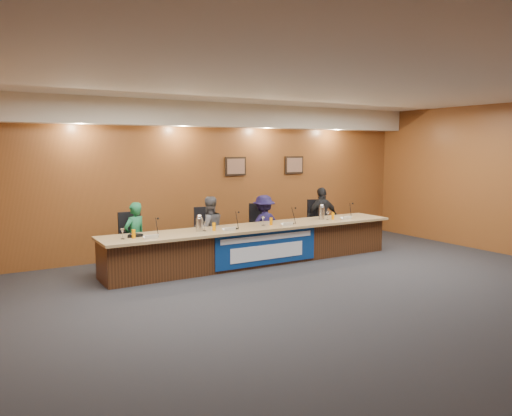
{
  "coord_description": "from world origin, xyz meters",
  "views": [
    {
      "loc": [
        -4.94,
        -5.88,
        2.27
      ],
      "look_at": [
        0.2,
        2.74,
        1.05
      ],
      "focal_mm": 35.0,
      "sensor_mm": 36.0,
      "label": 1
    }
  ],
  "objects_px": {
    "dais_body": "(256,246)",
    "carafe_right": "(322,213)",
    "banner": "(267,248)",
    "office_chair_c": "(261,232)",
    "panelist_c": "(264,225)",
    "office_chair_b": "(207,237)",
    "panelist_a": "(135,237)",
    "office_chair_a": "(134,245)",
    "office_chair_d": "(319,226)",
    "speakerphone": "(134,235)",
    "panelist_b": "(209,229)",
    "panelist_d": "(322,218)",
    "carafe_left": "(199,225)"
  },
  "relations": [
    {
      "from": "panelist_b",
      "to": "panelist_c",
      "type": "xyz_separation_m",
      "value": [
        1.27,
        0.0,
        -0.02
      ]
    },
    {
      "from": "carafe_right",
      "to": "panelist_c",
      "type": "bearing_deg",
      "value": 152.93
    },
    {
      "from": "office_chair_b",
      "to": "office_chair_d",
      "type": "height_order",
      "value": "same"
    },
    {
      "from": "panelist_d",
      "to": "panelist_a",
      "type": "bearing_deg",
      "value": 7.05
    },
    {
      "from": "panelist_d",
      "to": "office_chair_a",
      "type": "bearing_deg",
      "value": 5.72
    },
    {
      "from": "banner",
      "to": "office_chair_d",
      "type": "bearing_deg",
      "value": 27.37
    },
    {
      "from": "banner",
      "to": "office_chair_c",
      "type": "height_order",
      "value": "banner"
    },
    {
      "from": "office_chair_c",
      "to": "office_chair_a",
      "type": "bearing_deg",
      "value": -165.22
    },
    {
      "from": "panelist_c",
      "to": "office_chair_b",
      "type": "distance_m",
      "value": 1.29
    },
    {
      "from": "carafe_left",
      "to": "panelist_c",
      "type": "bearing_deg",
      "value": 19.1
    },
    {
      "from": "panelist_b",
      "to": "panelist_d",
      "type": "bearing_deg",
      "value": -176.74
    },
    {
      "from": "dais_body",
      "to": "office_chair_c",
      "type": "relative_size",
      "value": 12.5
    },
    {
      "from": "panelist_d",
      "to": "panelist_b",
      "type": "bearing_deg",
      "value": 7.05
    },
    {
      "from": "carafe_right",
      "to": "dais_body",
      "type": "bearing_deg",
      "value": -179.93
    },
    {
      "from": "dais_body",
      "to": "banner",
      "type": "xyz_separation_m",
      "value": [
        0.0,
        -0.41,
        0.03
      ]
    },
    {
      "from": "banner",
      "to": "office_chair_c",
      "type": "xyz_separation_m",
      "value": [
        0.53,
        1.08,
        0.1
      ]
    },
    {
      "from": "panelist_b",
      "to": "office_chair_a",
      "type": "relative_size",
      "value": 2.74
    },
    {
      "from": "office_chair_b",
      "to": "carafe_right",
      "type": "bearing_deg",
      "value": -4.89
    },
    {
      "from": "carafe_left",
      "to": "dais_body",
      "type": "bearing_deg",
      "value": 2.21
    },
    {
      "from": "office_chair_a",
      "to": "carafe_right",
      "type": "height_order",
      "value": "carafe_right"
    },
    {
      "from": "office_chair_b",
      "to": "panelist_a",
      "type": "bearing_deg",
      "value": -165.52
    },
    {
      "from": "office_chair_a",
      "to": "carafe_left",
      "type": "xyz_separation_m",
      "value": [
        1.01,
        -0.71,
        0.39
      ]
    },
    {
      "from": "panelist_c",
      "to": "dais_body",
      "type": "bearing_deg",
      "value": 47.75
    },
    {
      "from": "panelist_c",
      "to": "office_chair_a",
      "type": "bearing_deg",
      "value": -1.15
    },
    {
      "from": "banner",
      "to": "panelist_a",
      "type": "xyz_separation_m",
      "value": [
        -2.25,
        0.98,
        0.26
      ]
    },
    {
      "from": "banner",
      "to": "office_chair_a",
      "type": "relative_size",
      "value": 4.58
    },
    {
      "from": "office_chair_d",
      "to": "banner",
      "type": "bearing_deg",
      "value": -136.02
    },
    {
      "from": "speakerphone",
      "to": "office_chair_a",
      "type": "bearing_deg",
      "value": 74.34
    },
    {
      "from": "banner",
      "to": "panelist_b",
      "type": "height_order",
      "value": "panelist_b"
    },
    {
      "from": "office_chair_d",
      "to": "carafe_right",
      "type": "height_order",
      "value": "carafe_right"
    },
    {
      "from": "dais_body",
      "to": "carafe_right",
      "type": "bearing_deg",
      "value": 0.07
    },
    {
      "from": "panelist_b",
      "to": "dais_body",
      "type": "bearing_deg",
      "value": 146.33
    },
    {
      "from": "office_chair_c",
      "to": "carafe_right",
      "type": "height_order",
      "value": "carafe_right"
    },
    {
      "from": "panelist_d",
      "to": "office_chair_c",
      "type": "height_order",
      "value": "panelist_d"
    },
    {
      "from": "carafe_right",
      "to": "office_chair_a",
      "type": "bearing_deg",
      "value": 170.32
    },
    {
      "from": "panelist_c",
      "to": "carafe_left",
      "type": "height_order",
      "value": "panelist_c"
    },
    {
      "from": "office_chair_d",
      "to": "speakerphone",
      "type": "xyz_separation_m",
      "value": [
        -4.5,
        -0.64,
        0.3
      ]
    },
    {
      "from": "banner",
      "to": "panelist_b",
      "type": "distance_m",
      "value": 1.26
    },
    {
      "from": "banner",
      "to": "office_chair_c",
      "type": "bearing_deg",
      "value": 63.93
    },
    {
      "from": "office_chair_b",
      "to": "office_chair_d",
      "type": "relative_size",
      "value": 1.0
    },
    {
      "from": "panelist_a",
      "to": "panelist_d",
      "type": "xyz_separation_m",
      "value": [
        4.33,
        0.0,
        0.05
      ]
    },
    {
      "from": "panelist_d",
      "to": "speakerphone",
      "type": "height_order",
      "value": "panelist_d"
    },
    {
      "from": "carafe_left",
      "to": "panelist_d",
      "type": "bearing_deg",
      "value": 10.42
    },
    {
      "from": "dais_body",
      "to": "office_chair_c",
      "type": "distance_m",
      "value": 0.86
    },
    {
      "from": "office_chair_b",
      "to": "carafe_right",
      "type": "xyz_separation_m",
      "value": [
        2.37,
        -0.66,
        0.4
      ]
    },
    {
      "from": "panelist_c",
      "to": "office_chair_d",
      "type": "height_order",
      "value": "panelist_c"
    },
    {
      "from": "panelist_a",
      "to": "speakerphone",
      "type": "relative_size",
      "value": 4.01
    },
    {
      "from": "office_chair_b",
      "to": "carafe_right",
      "type": "distance_m",
      "value": 2.49
    },
    {
      "from": "carafe_left",
      "to": "carafe_right",
      "type": "bearing_deg",
      "value": 0.99
    },
    {
      "from": "office_chair_a",
      "to": "speakerphone",
      "type": "distance_m",
      "value": 0.73
    }
  ]
}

